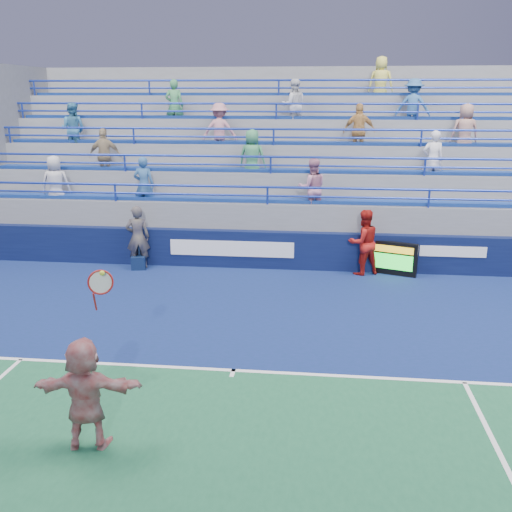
# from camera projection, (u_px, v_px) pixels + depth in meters

# --- Properties ---
(ground) EXTENTS (120.00, 120.00, 0.00)m
(ground) POSITION_uv_depth(u_px,v_px,m) (233.00, 371.00, 10.44)
(ground) COLOR #333538
(sponsor_wall) EXTENTS (18.00, 0.32, 1.10)m
(sponsor_wall) POSITION_uv_depth(u_px,v_px,m) (267.00, 250.00, 16.50)
(sponsor_wall) COLOR #091136
(sponsor_wall) RESTS_ON ground
(bleacher_stand) EXTENTS (18.00, 5.60, 6.13)m
(bleacher_stand) POSITION_uv_depth(u_px,v_px,m) (277.00, 194.00, 19.84)
(bleacher_stand) COLOR slate
(bleacher_stand) RESTS_ON ground
(serve_speed_board) EXTENTS (1.34, 0.61, 0.95)m
(serve_speed_board) POSITION_uv_depth(u_px,v_px,m) (392.00, 258.00, 15.90)
(serve_speed_board) COLOR black
(serve_speed_board) RESTS_ON ground
(judge_chair) EXTENTS (0.46, 0.46, 0.70)m
(judge_chair) POSITION_uv_depth(u_px,v_px,m) (139.00, 262.00, 16.50)
(judge_chair) COLOR #0C1B3B
(judge_chair) RESTS_ON ground
(tennis_player) EXTENTS (1.59, 0.65, 2.68)m
(tennis_player) POSITION_uv_depth(u_px,v_px,m) (85.00, 394.00, 8.01)
(tennis_player) COLOR silver
(tennis_player) RESTS_ON ground
(line_judge) EXTENTS (0.76, 0.59, 1.84)m
(line_judge) POSITION_uv_depth(u_px,v_px,m) (138.00, 237.00, 16.43)
(line_judge) COLOR #121333
(line_judge) RESTS_ON ground
(ball_girl) EXTENTS (1.11, 1.00, 1.85)m
(ball_girl) POSITION_uv_depth(u_px,v_px,m) (363.00, 242.00, 15.84)
(ball_girl) COLOR #A51812
(ball_girl) RESTS_ON ground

